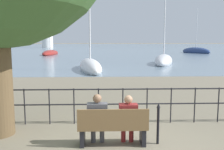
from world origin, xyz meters
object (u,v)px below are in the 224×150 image
at_px(park_bench, 113,128).
at_px(sailboat_0, 50,53).
at_px(seated_person_left, 97,117).
at_px(closed_umbrella, 158,121).
at_px(sailboat_1, 196,51).
at_px(sailboat_2, 90,66).
at_px(sailboat_3, 164,61).
at_px(harbor_lighthouse, 47,27).
at_px(seated_person_right, 128,117).

distance_m(park_bench, sailboat_0, 42.86).
distance_m(seated_person_left, closed_umbrella, 1.42).
bearing_deg(sailboat_1, closed_umbrella, -134.08).
relative_size(park_bench, sailboat_2, 0.16).
distance_m(sailboat_1, sailboat_3, 29.07).
height_order(seated_person_left, sailboat_3, sailboat_3).
bearing_deg(harbor_lighthouse, sailboat_0, -77.26).
relative_size(park_bench, harbor_lighthouse, 0.09).
bearing_deg(seated_person_left, seated_person_right, 0.22).
relative_size(park_bench, sailboat_1, 0.16).
height_order(seated_person_right, sailboat_1, sailboat_1).
bearing_deg(sailboat_1, sailboat_3, -139.74).
height_order(sailboat_0, harbor_lighthouse, harbor_lighthouse).
bearing_deg(harbor_lighthouse, sailboat_2, -75.44).
bearing_deg(closed_umbrella, sailboat_0, 104.94).
bearing_deg(seated_person_right, sailboat_0, 104.04).
xyz_separation_m(park_bench, harbor_lighthouse, (-23.34, 100.46, 8.13)).
relative_size(seated_person_left, seated_person_right, 1.03).
bearing_deg(sailboat_2, park_bench, -94.70).
relative_size(sailboat_0, harbor_lighthouse, 0.61).
bearing_deg(seated_person_right, sailboat_3, 74.19).
xyz_separation_m(seated_person_left, harbor_lighthouse, (-22.98, 100.38, 7.89)).
bearing_deg(closed_umbrella, sailboat_1, 68.52).
distance_m(closed_umbrella, sailboat_2, 15.73).
xyz_separation_m(seated_person_left, sailboat_3, (6.80, 21.53, -0.34)).
bearing_deg(sailboat_0, harbor_lighthouse, 104.29).
bearing_deg(sailboat_2, sailboat_0, 99.06).
xyz_separation_m(seated_person_left, sailboat_2, (-0.95, 15.54, -0.34)).
bearing_deg(sailboat_1, harbor_lighthouse, 106.50).
relative_size(sailboat_0, sailboat_3, 1.32).
relative_size(park_bench, closed_umbrella, 1.63).
height_order(sailboat_2, harbor_lighthouse, harbor_lighthouse).
height_order(park_bench, sailboat_2, sailboat_2).
bearing_deg(sailboat_1, seated_person_right, -134.81).
height_order(seated_person_left, seated_person_right, seated_person_left).
bearing_deg(seated_person_left, park_bench, -11.79).
xyz_separation_m(seated_person_left, seated_person_right, (0.71, 0.00, -0.02)).
relative_size(park_bench, sailboat_0, 0.14).
relative_size(seated_person_left, sailboat_1, 0.12).
xyz_separation_m(seated_person_right, sailboat_1, (19.36, 47.39, -0.27)).
relative_size(seated_person_right, harbor_lighthouse, 0.06).
bearing_deg(park_bench, seated_person_right, 12.21).
bearing_deg(sailboat_2, sailboat_1, 47.09).
height_order(closed_umbrella, sailboat_3, sailboat_3).
bearing_deg(closed_umbrella, seated_person_left, 179.51).
height_order(sailboat_2, sailboat_3, sailboat_2).
height_order(sailboat_3, harbor_lighthouse, harbor_lighthouse).
bearing_deg(sailboat_1, sailboat_2, -146.01).
distance_m(closed_umbrella, sailboat_1, 50.95).
distance_m(closed_umbrella, sailboat_3, 22.20).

